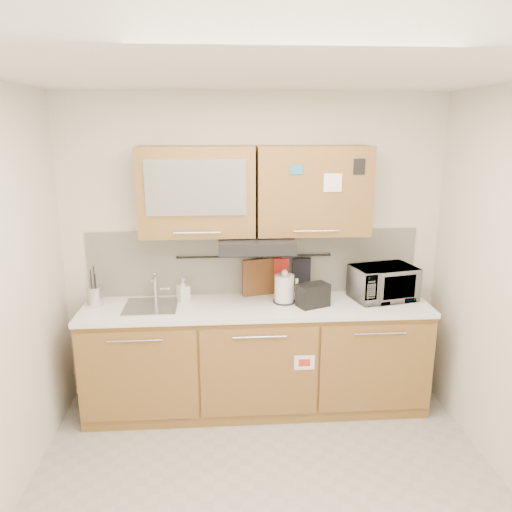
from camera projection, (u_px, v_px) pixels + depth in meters
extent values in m
plane|color=#9E9993|center=(270.00, 508.00, 3.14)|extent=(3.20, 3.20, 0.00)
plane|color=white|center=(274.00, 70.00, 2.48)|extent=(3.20, 3.20, 0.00)
plane|color=silver|center=(254.00, 250.00, 4.26)|extent=(3.20, 0.00, 3.20)
cube|color=olive|center=(256.00, 358.00, 4.19)|extent=(2.80, 0.60, 0.88)
cube|color=black|center=(256.00, 400.00, 4.28)|extent=(2.80, 0.54, 0.10)
cube|color=olive|center=(138.00, 377.00, 3.81)|extent=(0.91, 0.02, 0.74)
cylinder|color=silver|center=(135.00, 341.00, 3.71)|extent=(0.41, 0.01, 0.01)
cube|color=olive|center=(259.00, 373.00, 3.88)|extent=(0.91, 0.02, 0.74)
cylinder|color=silver|center=(260.00, 337.00, 3.77)|extent=(0.41, 0.01, 0.01)
cube|color=olive|center=(377.00, 369.00, 3.94)|extent=(0.91, 0.02, 0.74)
cylinder|color=silver|center=(380.00, 334.00, 3.84)|extent=(0.41, 0.01, 0.01)
cube|color=white|center=(257.00, 307.00, 4.06)|extent=(2.82, 0.62, 0.04)
cube|color=silver|center=(254.00, 262.00, 4.27)|extent=(2.80, 0.02, 0.56)
cube|color=olive|center=(197.00, 191.00, 3.92)|extent=(0.90, 0.35, 0.70)
cube|color=silver|center=(196.00, 188.00, 3.73)|extent=(0.76, 0.02, 0.42)
cube|color=olive|center=(313.00, 190.00, 3.99)|extent=(0.90, 0.35, 0.70)
cube|color=white|center=(333.00, 183.00, 3.80)|extent=(0.14, 0.00, 0.14)
cube|color=black|center=(256.00, 243.00, 3.99)|extent=(0.60, 0.46, 0.10)
cube|color=silver|center=(151.00, 308.00, 4.01)|extent=(0.42, 0.40, 0.03)
cylinder|color=silver|center=(155.00, 287.00, 4.13)|extent=(0.03, 0.03, 0.24)
cylinder|color=silver|center=(153.00, 278.00, 4.03)|extent=(0.02, 0.18, 0.02)
cylinder|color=black|center=(254.00, 256.00, 4.22)|extent=(1.30, 0.02, 0.02)
cylinder|color=silver|center=(95.00, 296.00, 4.01)|extent=(0.16, 0.16, 0.16)
cylinder|color=black|center=(92.00, 287.00, 4.00)|extent=(0.01, 0.01, 0.30)
cylinder|color=black|center=(96.00, 290.00, 3.98)|extent=(0.01, 0.01, 0.27)
cylinder|color=black|center=(95.00, 286.00, 4.01)|extent=(0.01, 0.01, 0.33)
cylinder|color=black|center=(92.00, 293.00, 3.98)|extent=(0.01, 0.01, 0.24)
cylinder|color=silver|center=(284.00, 289.00, 4.08)|extent=(0.17, 0.17, 0.23)
sphere|color=silver|center=(285.00, 273.00, 4.05)|extent=(0.05, 0.05, 0.05)
cube|color=silver|center=(297.00, 287.00, 4.08)|extent=(0.02, 0.03, 0.15)
cylinder|color=black|center=(284.00, 301.00, 4.11)|extent=(0.18, 0.18, 0.01)
cube|color=black|center=(313.00, 295.00, 4.00)|extent=(0.28, 0.23, 0.19)
cube|color=black|center=(309.00, 286.00, 3.96)|extent=(0.10, 0.13, 0.01)
cube|color=black|center=(318.00, 284.00, 4.00)|extent=(0.10, 0.13, 0.01)
imported|color=#999999|center=(383.00, 283.00, 4.16)|extent=(0.57, 0.45, 0.28)
imported|color=#999999|center=(183.00, 289.00, 4.13)|extent=(0.12, 0.12, 0.19)
cube|color=brown|center=(261.00, 282.00, 4.27)|extent=(0.33, 0.11, 0.41)
cube|color=#204B96|center=(257.00, 270.00, 4.24)|extent=(0.12, 0.06, 0.19)
cube|color=black|center=(301.00, 272.00, 4.27)|extent=(0.16, 0.06, 0.24)
cube|color=red|center=(281.00, 267.00, 4.24)|extent=(0.12, 0.03, 0.15)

